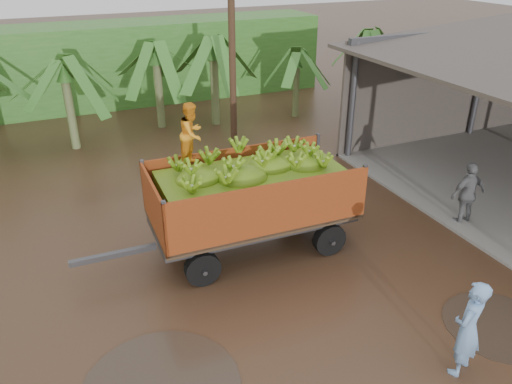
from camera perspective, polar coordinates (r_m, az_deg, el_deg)
ground at (r=11.38m, az=3.65°, el=-10.34°), size 100.00×100.00×0.00m
hedge_north at (r=24.64m, az=-18.43°, el=13.52°), size 22.00×3.00×3.60m
banana_trailer at (r=11.88m, az=-0.52°, el=-0.29°), size 6.73×2.46×3.69m
man_blue at (r=9.51m, az=23.07°, el=-14.16°), size 0.81×0.69×1.90m
man_grey at (r=14.31m, az=23.05°, el=-0.21°), size 1.07×0.51×1.77m
utility_pole at (r=17.69m, az=-2.78°, el=17.54°), size 1.20×0.24×7.99m
banana_plants at (r=15.92m, az=-25.46°, el=5.35°), size 24.63×20.73×4.10m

